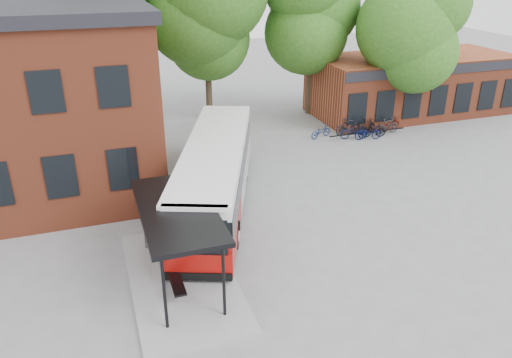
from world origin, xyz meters
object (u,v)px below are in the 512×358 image
object	(u,v)px
bus_shelter	(179,245)
bicycle_7	(387,126)
city_bus	(216,176)
bicycle_0	(321,131)
bicycle_2	(354,132)
bicycle_3	(367,126)
bicycle_4	(368,133)
bicycle_1	(348,126)
bicycle_6	(391,124)
bicycle_5	(374,130)

from	to	relation	value
bus_shelter	bicycle_7	distance (m)	19.11
city_bus	bicycle_0	bearing A→B (deg)	60.15
bicycle_2	bicycle_3	bearing A→B (deg)	-46.69
bicycle_4	bicycle_7	size ratio (longest dim) A/B	1.01
bicycle_1	bicycle_2	bearing A→B (deg)	169.87
city_bus	bicycle_6	distance (m)	14.99
bicycle_1	bicycle_7	bearing A→B (deg)	-109.10
bicycle_2	bicycle_6	distance (m)	3.14
bicycle_5	bicycle_7	size ratio (longest dim) A/B	0.89
bicycle_7	bicycle_4	bearing A→B (deg)	106.76
bicycle_0	bicycle_1	distance (m)	1.90
bicycle_4	bicycle_7	bearing A→B (deg)	-60.58
bicycle_2	bicycle_6	world-z (taller)	bicycle_2
bicycle_4	bicycle_1	bearing A→B (deg)	38.47
bicycle_1	bicycle_4	bearing A→B (deg)	-156.71
bicycle_4	bicycle_0	bearing A→B (deg)	73.58
bicycle_4	bicycle_6	xyz separation A→B (m)	(2.33, 1.07, 0.00)
city_bus	bicycle_1	size ratio (longest dim) A/B	6.51
bicycle_6	bicycle_4	bearing A→B (deg)	94.00
bicycle_0	bicycle_4	world-z (taller)	bicycle_4
bicycle_0	bicycle_6	bearing A→B (deg)	-111.76
city_bus	bicycle_6	size ratio (longest dim) A/B	7.10
bus_shelter	bicycle_4	bearing A→B (deg)	38.10
bus_shelter	bicycle_0	xyz separation A→B (m)	(11.02, 11.91, -1.04)
bicycle_3	bicycle_5	distance (m)	0.79
bicycle_1	bicycle_2	xyz separation A→B (m)	(-0.06, -0.84, -0.10)
city_bus	bicycle_7	xyz separation A→B (m)	(12.80, 6.29, -1.01)
bicycle_1	bicycle_5	xyz separation A→B (m)	(1.28, -0.92, -0.11)
bicycle_3	bicycle_5	xyz separation A→B (m)	(0.02, -0.79, -0.03)
city_bus	bicycle_2	distance (m)	11.97
bicycle_1	bicycle_3	xyz separation A→B (m)	(1.26, -0.13, -0.07)
bicycle_0	bicycle_3	xyz separation A→B (m)	(3.15, -0.15, 0.07)
bicycle_0	bicycle_4	bearing A→B (deg)	-135.49
bicycle_2	bicycle_3	size ratio (longest dim) A/B	1.07
bicycle_2	city_bus	bearing A→B (deg)	135.61
city_bus	bicycle_6	bearing A→B (deg)	47.65
bicycle_2	bicycle_4	size ratio (longest dim) A/B	1.01
bicycle_0	bicycle_3	distance (m)	3.16
bus_shelter	city_bus	xyz separation A→B (m)	(2.57, 5.02, 0.06)
city_bus	bicycle_4	world-z (taller)	city_bus
bicycle_4	bicycle_6	bearing A→B (deg)	-55.93
bicycle_0	bicycle_4	distance (m)	2.86
city_bus	bicycle_7	size ratio (longest dim) A/B	7.18
bicycle_5	bus_shelter	bearing A→B (deg)	140.63
city_bus	bicycle_4	bearing A→B (deg)	48.06
bicycle_6	bicycle_7	xyz separation A→B (m)	(-0.56, -0.42, 0.06)
bicycle_1	bicycle_7	distance (m)	2.52
bicycle_6	bicycle_5	bearing A→B (deg)	93.26
bus_shelter	bicycle_4	distance (m)	17.31
bicycle_1	bicycle_5	size ratio (longest dim) A/B	1.24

